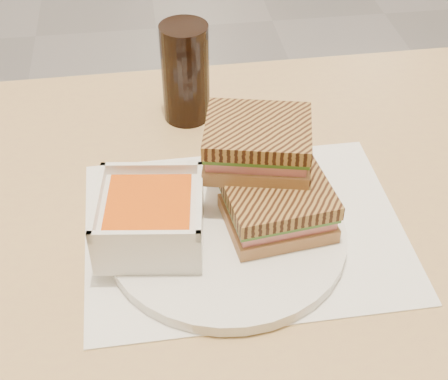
{
  "coord_description": "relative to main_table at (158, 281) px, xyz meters",
  "views": [
    {
      "loc": [
        -0.07,
        -2.54,
        1.3
      ],
      "look_at": [
        0.01,
        -2.0,
        0.82
      ],
      "focal_mm": 52.42,
      "sensor_mm": 36.0,
      "label": 1
    }
  ],
  "objects": [
    {
      "name": "main_table",
      "position": [
        0.0,
        0.0,
        0.0
      ],
      "size": [
        1.21,
        0.71,
        0.75
      ],
      "color": "tan",
      "rests_on": "ground"
    },
    {
      "name": "tray_liner",
      "position": [
        0.11,
        -0.03,
        0.11
      ],
      "size": [
        0.38,
        0.3,
        0.0
      ],
      "color": "white",
      "rests_on": "main_table"
    },
    {
      "name": "plate",
      "position": [
        0.09,
        -0.05,
        0.12
      ],
      "size": [
        0.28,
        0.28,
        0.01
      ],
      "color": "white",
      "rests_on": "tray_liner"
    },
    {
      "name": "soup_bowl",
      "position": [
        -0.0,
        -0.05,
        0.16
      ],
      "size": [
        0.13,
        0.13,
        0.06
      ],
      "color": "white",
      "rests_on": "plate"
    },
    {
      "name": "panini_lower",
      "position": [
        0.15,
        -0.05,
        0.16
      ],
      "size": [
        0.13,
        0.11,
        0.05
      ],
      "color": "#9A7247",
      "rests_on": "plate"
    },
    {
      "name": "panini_upper",
      "position": [
        0.13,
        0.01,
        0.21
      ],
      "size": [
        0.14,
        0.12,
        0.05
      ],
      "color": "#9A7247",
      "rests_on": "panini_lower"
    },
    {
      "name": "cola_glass",
      "position": [
        0.06,
        0.21,
        0.19
      ],
      "size": [
        0.07,
        0.07,
        0.14
      ],
      "color": "black",
      "rests_on": "main_table"
    }
  ]
}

